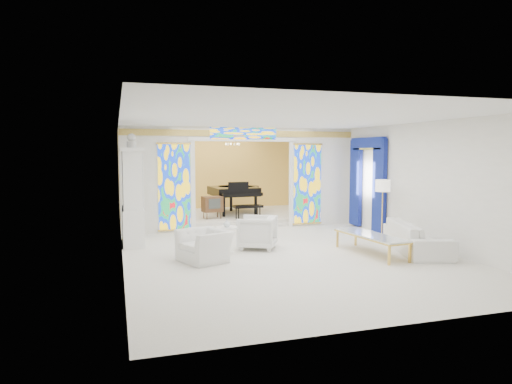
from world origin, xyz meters
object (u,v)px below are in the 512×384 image
object	(u,v)px
grand_piano	(236,191)
armchair_right	(257,232)
armchair_left	(204,246)
coffee_table	(371,236)
sofa	(417,237)
china_cabinet	(132,197)
tv_console	(212,204)

from	to	relation	value
grand_piano	armchair_right	bearing A→B (deg)	-102.51
armchair_left	coffee_table	xyz separation A→B (m)	(3.66, -0.47, 0.09)
armchair_left	sofa	bearing A→B (deg)	61.32
china_cabinet	armchair_left	size ratio (longest dim) A/B	2.71
coffee_table	grand_piano	bearing A→B (deg)	102.49
armchair_left	armchair_right	bearing A→B (deg)	98.91
china_cabinet	tv_console	xyz separation A→B (m)	(2.52, 2.51, -0.53)
armchair_left	sofa	xyz separation A→B (m)	(4.81, -0.54, 0.01)
grand_piano	tv_console	world-z (taller)	grand_piano
tv_console	coffee_table	bearing A→B (deg)	-74.50
grand_piano	tv_console	size ratio (longest dim) A/B	4.06
armchair_left	armchair_right	world-z (taller)	armchair_right
armchair_left	tv_console	distance (m)	4.97
china_cabinet	armchair_left	bearing A→B (deg)	-59.70
china_cabinet	grand_piano	world-z (taller)	china_cabinet
armchair_right	tv_console	distance (m)	3.98
sofa	tv_console	bearing A→B (deg)	51.93
sofa	armchair_left	bearing A→B (deg)	101.28
china_cabinet	sofa	bearing A→B (deg)	-24.85
armchair_right	sofa	size ratio (longest dim) A/B	0.37
sofa	china_cabinet	bearing A→B (deg)	82.83
armchair_right	china_cabinet	bearing A→B (deg)	-89.80
sofa	coffee_table	world-z (taller)	sofa
sofa	grand_piano	bearing A→B (deg)	39.32
armchair_right	grand_piano	world-z (taller)	grand_piano
sofa	armchair_right	bearing A→B (deg)	85.21
armchair_right	coffee_table	world-z (taller)	armchair_right
grand_piano	tv_console	bearing A→B (deg)	-137.46
armchair_right	coffee_table	bearing A→B (deg)	87.01
armchair_left	coffee_table	bearing A→B (deg)	60.35
china_cabinet	sofa	world-z (taller)	china_cabinet
china_cabinet	coffee_table	size ratio (longest dim) A/B	1.30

